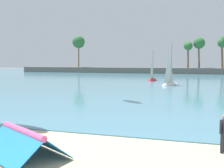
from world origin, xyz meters
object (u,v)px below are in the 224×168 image
at_px(folded_kite, 23,138).
at_px(sailboat_mid_bay, 170,81).
at_px(sailboat_near_shore, 152,78).
at_px(person_at_waterline, 224,132).

relative_size(folded_kite, sailboat_mid_bay, 0.62).
xyz_separation_m(folded_kite, sailboat_near_shore, (-2.48, 46.53, -0.11)).
height_order(person_at_waterline, sailboat_near_shore, sailboat_near_shore).
bearing_deg(sailboat_mid_bay, sailboat_near_shore, 113.84).
bearing_deg(sailboat_mid_bay, person_at_waterline, -79.99).
distance_m(person_at_waterline, sailboat_mid_bay, 33.75).
bearing_deg(person_at_waterline, folded_kite, -160.07).
relative_size(sailboat_near_shore, sailboat_mid_bay, 0.89).
distance_m(folded_kite, person_at_waterline, 8.49).
relative_size(person_at_waterline, sailboat_mid_bay, 0.23).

